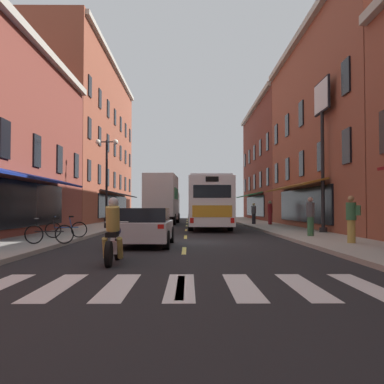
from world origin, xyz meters
name	(u,v)px	position (x,y,z in m)	size (l,w,h in m)	color
ground_plane	(185,243)	(0.00, 0.00, -0.05)	(34.80, 80.00, 0.10)	black
lane_centre_dashes	(185,242)	(0.00, -0.25, 0.00)	(0.14, 73.90, 0.01)	#DBCC4C
crosswalk_near	(180,286)	(0.00, -10.00, 0.00)	(7.10, 2.80, 0.01)	silver
sidewalk_left	(39,240)	(-5.90, 0.00, 0.07)	(3.00, 80.00, 0.14)	#A39E93
sidewalk_right	(330,240)	(5.90, 0.00, 0.07)	(3.00, 80.00, 0.14)	#A39E93
billboard_sign	(322,119)	(7.05, 4.61, 5.99)	(0.40, 2.37, 7.84)	black
transit_bus	(209,203)	(1.50, 11.55, 1.73)	(2.77, 11.42, 3.30)	white
box_truck	(163,199)	(-2.05, 19.36, 2.08)	(2.74, 8.39, 4.05)	white
sedan_near	(170,214)	(-1.89, 31.08, 0.67)	(2.07, 4.47, 1.28)	#144723
sedan_mid	(146,227)	(-1.43, -1.78, 0.70)	(1.96, 4.24, 1.38)	silver
motorcycle_rider	(113,235)	(-1.74, -6.83, 0.71)	(0.62, 2.07, 1.66)	black
bicycle_near	(66,229)	(-4.98, 0.62, 0.50)	(1.68, 0.55, 0.91)	black
bicycle_mid	(49,233)	(-4.71, -2.51, 0.50)	(1.71, 0.48, 0.91)	black
pedestrian_near	(352,218)	(5.99, -2.19, 1.03)	(0.52, 0.44, 1.69)	#B29947
pedestrian_mid	(310,216)	(5.57, 1.66, 1.03)	(0.36, 0.36, 1.73)	#33663F
pedestrian_far	(254,213)	(5.14, 15.75, 0.95)	(0.36, 0.36, 1.60)	black
pedestrian_rear	(270,212)	(6.22, 14.83, 1.05)	(0.36, 0.36, 1.77)	maroon
street_lamp_twin	(107,179)	(-4.94, 9.35, 3.18)	(1.42, 0.32, 5.50)	black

